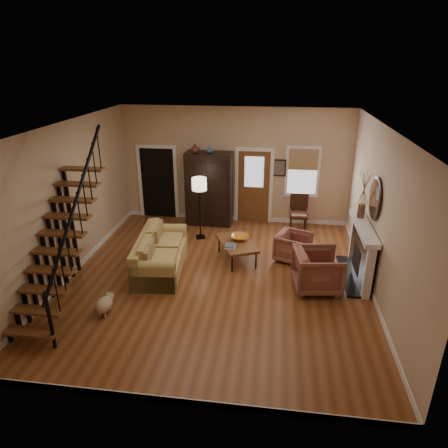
# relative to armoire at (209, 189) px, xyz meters

# --- Properties ---
(room) EXTENTS (7.00, 7.33, 3.30)m
(room) POSITION_rel_armoire_xyz_m (0.29, -1.39, 0.46)
(room) COLOR brown
(room) RESTS_ON ground
(staircase) EXTENTS (0.94, 2.80, 3.20)m
(staircase) POSITION_rel_armoire_xyz_m (-2.08, -4.45, 0.55)
(staircase) COLOR brown
(staircase) RESTS_ON ground
(fireplace) EXTENTS (0.33, 1.95, 2.30)m
(fireplace) POSITION_rel_armoire_xyz_m (3.83, -2.65, -0.31)
(fireplace) COLOR black
(fireplace) RESTS_ON ground
(armoire) EXTENTS (1.30, 0.60, 2.10)m
(armoire) POSITION_rel_armoire_xyz_m (0.00, 0.00, 0.00)
(armoire) COLOR black
(armoire) RESTS_ON ground
(vase_a) EXTENTS (0.24, 0.24, 0.25)m
(vase_a) POSITION_rel_armoire_xyz_m (-0.35, -0.10, 1.17)
(vase_a) COLOR #4C2619
(vase_a) RESTS_ON armoire
(vase_b) EXTENTS (0.20, 0.20, 0.21)m
(vase_b) POSITION_rel_armoire_xyz_m (0.05, -0.10, 1.16)
(vase_b) COLOR #334C60
(vase_b) RESTS_ON armoire
(sofa) EXTENTS (1.17, 2.27, 0.81)m
(sofa) POSITION_rel_armoire_xyz_m (-0.63, -2.88, -0.64)
(sofa) COLOR tan
(sofa) RESTS_ON ground
(coffee_table) EXTENTS (1.16, 1.42, 0.47)m
(coffee_table) POSITION_rel_armoire_xyz_m (1.03, -2.20, -0.81)
(coffee_table) COLOR brown
(coffee_table) RESTS_ON ground
(bowl) EXTENTS (0.42, 0.42, 0.10)m
(bowl) POSITION_rel_armoire_xyz_m (1.08, -2.05, -0.53)
(bowl) COLOR orange
(bowl) RESTS_ON coffee_table
(books) EXTENTS (0.23, 0.31, 0.06)m
(books) POSITION_rel_armoire_xyz_m (0.91, -2.50, -0.55)
(books) COLOR beige
(books) RESTS_ON coffee_table
(armchair_left) EXTENTS (1.07, 1.05, 0.87)m
(armchair_left) POSITION_rel_armoire_xyz_m (2.83, -3.27, -0.62)
(armchair_left) COLOR maroon
(armchair_left) RESTS_ON ground
(armchair_right) EXTENTS (0.98, 0.97, 0.69)m
(armchair_right) POSITION_rel_armoire_xyz_m (2.37, -2.03, -0.70)
(armchair_right) COLOR maroon
(armchair_right) RESTS_ON ground
(floor_lamp) EXTENTS (0.47, 0.47, 1.67)m
(floor_lamp) POSITION_rel_armoire_xyz_m (-0.07, -1.06, -0.21)
(floor_lamp) COLOR black
(floor_lamp) RESTS_ON ground
(side_chair) EXTENTS (0.54, 0.54, 1.02)m
(side_chair) POSITION_rel_armoire_xyz_m (2.55, -0.20, -0.54)
(side_chair) COLOR #341C10
(side_chair) RESTS_ON ground
(dog) EXTENTS (0.32, 0.50, 0.35)m
(dog) POSITION_rel_armoire_xyz_m (-1.22, -4.72, -0.87)
(dog) COLOR tan
(dog) RESTS_ON ground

